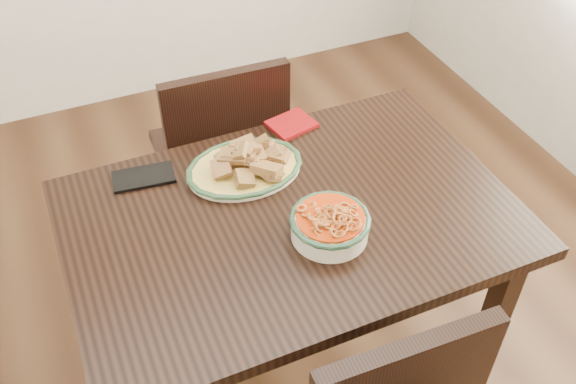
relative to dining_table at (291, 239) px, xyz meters
name	(u,v)px	position (x,y,z in m)	size (l,w,h in m)	color
floor	(240,352)	(-0.14, 0.13, -0.65)	(3.50, 3.50, 0.00)	#351F10
dining_table	(291,239)	(0.00, 0.00, 0.00)	(1.19, 0.79, 0.75)	black
chair_far	(222,152)	(0.00, 0.62, -0.15)	(0.43, 0.43, 0.89)	black
fish_plate	(244,159)	(-0.05, 0.21, 0.14)	(0.33, 0.26, 0.11)	#EEE6C9
noodle_bowl	(330,223)	(0.06, -0.11, 0.14)	(0.21, 0.21, 0.08)	white
smartphone	(144,177)	(-0.32, 0.29, 0.11)	(0.17, 0.09, 0.01)	black
napkin	(291,124)	(0.16, 0.36, 0.11)	(0.13, 0.11, 0.01)	maroon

